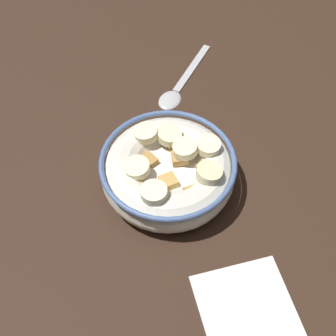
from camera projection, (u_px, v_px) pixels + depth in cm
name	position (u px, v px, depth cm)	size (l,w,h in cm)	color
ground_plane	(168.00, 188.00, 52.64)	(105.68, 105.68, 2.00)	#332116
cereal_bowl	(168.00, 170.00, 49.78)	(15.32, 15.32, 5.68)	silver
spoon	(177.00, 88.00, 60.86)	(9.07, 13.74, 0.80)	#B7B7BC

